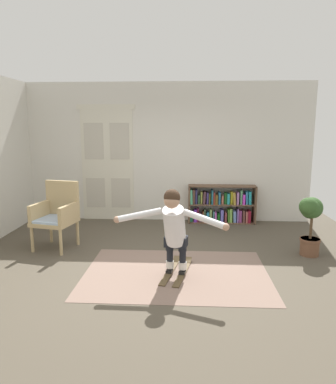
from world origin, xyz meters
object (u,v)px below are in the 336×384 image
at_px(skis_pair, 177,271).
at_px(person_skier, 174,225).
at_px(bookshelf, 221,206).
at_px(wicker_chair, 57,213).
at_px(potted_plant, 310,215).

bearing_deg(skis_pair, person_skier, -100.94).
height_order(bookshelf, wicker_chair, wicker_chair).
height_order(bookshelf, skis_pair, bookshelf).
relative_size(bookshelf, person_skier, 0.96).
height_order(wicker_chair, skis_pair, wicker_chair).
xyz_separation_m(potted_plant, person_skier, (-2.09, -1.02, 0.10)).
bearing_deg(wicker_chair, potted_plant, -1.48).
bearing_deg(bookshelf, potted_plant, -56.16).
distance_m(bookshelf, potted_plant, 2.18).
height_order(potted_plant, skis_pair, potted_plant).
height_order(wicker_chair, person_skier, person_skier).
bearing_deg(potted_plant, wicker_chair, 178.52).
bearing_deg(person_skier, skis_pair, 79.06).
relative_size(bookshelf, skis_pair, 1.47).
bearing_deg(potted_plant, bookshelf, 123.84).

